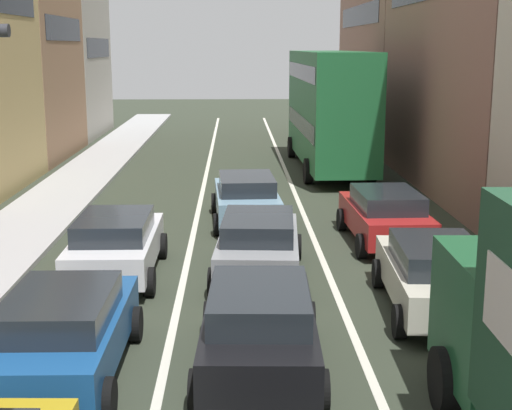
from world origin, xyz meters
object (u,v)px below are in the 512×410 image
at_px(sedan_centre_lane_second, 259,325).
at_px(sedan_left_lane_third, 116,243).
at_px(sedan_right_lane_behind_truck, 435,274).
at_px(hatchback_centre_lane_third, 259,244).
at_px(bus_mid_queue_primary, 329,105).
at_px(wagon_left_lane_second, 64,331).
at_px(wagon_right_lane_far, 385,215).
at_px(coupe_centre_lane_fourth, 246,198).

xyz_separation_m(sedan_centre_lane_second, sedan_left_lane_third, (-3.16, 5.16, 0.00)).
xyz_separation_m(sedan_left_lane_third, sedan_right_lane_behind_truck, (6.79, -2.52, 0.00)).
relative_size(hatchback_centre_lane_third, sedan_left_lane_third, 1.02).
relative_size(hatchback_centre_lane_third, bus_mid_queue_primary, 0.42).
relative_size(wagon_left_lane_second, hatchback_centre_lane_third, 0.98).
distance_m(wagon_left_lane_second, sedan_right_lane_behind_truck, 7.36).
bearing_deg(wagon_right_lane_far, wagon_left_lane_second, 138.23).
height_order(sedan_centre_lane_second, hatchback_centre_lane_third, same).
bearing_deg(sedan_left_lane_third, wagon_left_lane_second, 179.85).
xyz_separation_m(sedan_centre_lane_second, coupe_centre_lane_fourth, (-0.04, 10.35, 0.00)).
bearing_deg(sedan_left_lane_third, sedan_centre_lane_second, -148.72).
bearing_deg(hatchback_centre_lane_third, sedan_centre_lane_second, -177.89).
bearing_deg(coupe_centre_lane_fourth, bus_mid_queue_primary, -23.83).
relative_size(sedan_left_lane_third, wagon_right_lane_far, 0.99).
height_order(hatchback_centre_lane_third, coupe_centre_lane_fourth, same).
distance_m(sedan_centre_lane_second, coupe_centre_lane_fourth, 10.35).
bearing_deg(sedan_right_lane_behind_truck, wagon_right_lane_far, 2.59).
bearing_deg(wagon_right_lane_far, coupe_centre_lane_fourth, 55.45).
height_order(sedan_centre_lane_second, coupe_centre_lane_fourth, same).
distance_m(sedan_centre_lane_second, sedan_left_lane_third, 6.05).
distance_m(coupe_centre_lane_fourth, sedan_right_lane_behind_truck, 8.54).
bearing_deg(sedan_right_lane_behind_truck, bus_mid_queue_primary, 3.14).
distance_m(coupe_centre_lane_fourth, bus_mid_queue_primary, 10.56).
xyz_separation_m(wagon_left_lane_second, coupe_centre_lane_fourth, (3.12, 10.55, 0.00)).
xyz_separation_m(hatchback_centre_lane_third, sedan_left_lane_third, (-3.31, 0.12, 0.00)).
bearing_deg(wagon_right_lane_far, sedan_right_lane_behind_truck, 177.68).
bearing_deg(wagon_left_lane_second, sedan_right_lane_behind_truck, -66.83).
height_order(coupe_centre_lane_fourth, bus_mid_queue_primary, bus_mid_queue_primary).
xyz_separation_m(coupe_centre_lane_fourth, wagon_right_lane_far, (3.74, -2.42, 0.00)).
relative_size(sedan_right_lane_behind_truck, bus_mid_queue_primary, 0.42).
distance_m(wagon_left_lane_second, bus_mid_queue_primary, 21.45).
bearing_deg(wagon_left_lane_second, sedan_centre_lane_second, -85.99).
distance_m(sedan_centre_lane_second, wagon_left_lane_second, 3.16).
relative_size(sedan_centre_lane_second, sedan_left_lane_third, 1.01).
relative_size(sedan_right_lane_behind_truck, wagon_right_lane_far, 1.01).
height_order(sedan_right_lane_behind_truck, wagon_right_lane_far, same).
relative_size(wagon_right_lane_far, bus_mid_queue_primary, 0.41).
xyz_separation_m(hatchback_centre_lane_third, coupe_centre_lane_fourth, (-0.19, 5.31, 0.00)).
height_order(wagon_left_lane_second, hatchback_centre_lane_third, same).
xyz_separation_m(sedan_centre_lane_second, wagon_right_lane_far, (3.70, 7.94, 0.00)).
bearing_deg(wagon_left_lane_second, bus_mid_queue_primary, -18.18).
relative_size(coupe_centre_lane_fourth, bus_mid_queue_primary, 0.42).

